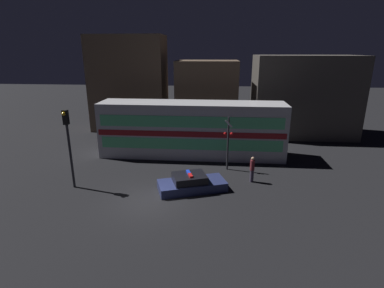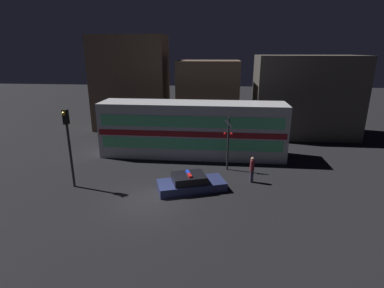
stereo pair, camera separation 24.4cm
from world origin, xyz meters
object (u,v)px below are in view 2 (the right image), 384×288
at_px(police_car, 191,184).
at_px(pedestrian, 252,169).
at_px(crossing_signal_near, 228,141).
at_px(traffic_light_corner, 68,138).
at_px(train, 192,129).

relative_size(police_car, pedestrian, 2.57).
height_order(police_car, pedestrian, pedestrian).
relative_size(crossing_signal_near, traffic_light_corner, 0.78).
xyz_separation_m(police_car, traffic_light_corner, (-7.66, -0.29, 2.87)).
height_order(pedestrian, traffic_light_corner, traffic_light_corner).
bearing_deg(train, traffic_light_corner, -135.69).
relative_size(train, police_car, 3.28).
xyz_separation_m(train, crossing_signal_near, (2.90, -2.99, -0.04)).
height_order(train, pedestrian, train).
height_order(police_car, crossing_signal_near, crossing_signal_near).
height_order(pedestrian, crossing_signal_near, crossing_signal_near).
distance_m(train, traffic_light_corner, 9.99).
bearing_deg(crossing_signal_near, pedestrian, -52.24).
height_order(crossing_signal_near, traffic_light_corner, traffic_light_corner).
xyz_separation_m(pedestrian, crossing_signal_near, (-1.61, 2.08, 1.29)).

